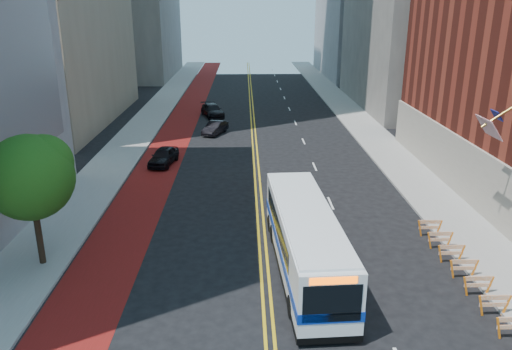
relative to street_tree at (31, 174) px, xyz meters
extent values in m
plane|color=black|center=(11.24, -6.04, -4.91)|extent=(160.00, 160.00, 0.00)
cube|color=gray|center=(-0.76, 23.96, -4.84)|extent=(4.00, 140.00, 0.15)
cube|color=gray|center=(23.24, 23.96, -4.84)|extent=(4.00, 140.00, 0.15)
cube|color=#5F120D|center=(3.14, 23.96, -4.91)|extent=(3.60, 140.00, 0.01)
cube|color=gold|center=(11.06, 23.96, -4.91)|extent=(0.14, 140.00, 0.01)
cube|color=gold|center=(11.42, 23.96, -4.91)|extent=(0.14, 140.00, 0.01)
cube|color=silver|center=(16.04, -0.04, -4.90)|extent=(0.14, 2.20, 0.01)
cube|color=silver|center=(16.04, 7.96, -4.90)|extent=(0.14, 2.20, 0.01)
cube|color=silver|center=(16.04, 15.96, -4.90)|extent=(0.14, 2.20, 0.01)
cube|color=silver|center=(16.04, 23.96, -4.90)|extent=(0.14, 2.20, 0.01)
cube|color=silver|center=(16.04, 31.96, -4.90)|extent=(0.14, 2.20, 0.01)
cube|color=silver|center=(16.04, 39.96, -4.90)|extent=(0.14, 2.20, 0.01)
cube|color=silver|center=(16.04, 47.96, -4.90)|extent=(0.14, 2.20, 0.01)
cube|color=silver|center=(16.04, 55.96, -4.90)|extent=(0.14, 2.20, 0.01)
cube|color=silver|center=(16.04, 63.96, -4.90)|extent=(0.14, 2.20, 0.01)
cube|color=silver|center=(16.04, 71.96, -4.90)|extent=(0.14, 2.20, 0.01)
cube|color=silver|center=(16.04, 79.96, -4.90)|extent=(0.14, 2.20, 0.01)
cube|color=#9E9384|center=(25.29, 5.96, -2.91)|extent=(0.50, 36.00, 4.00)
cube|color=black|center=(25.39, 6.96, -3.81)|extent=(0.35, 2.80, 2.20)
cube|color=black|center=(25.39, 13.96, -3.81)|extent=(0.35, 2.80, 2.20)
cylinder|color=#A57F33|center=(23.94, 1.96, 2.69)|extent=(2.85, 0.12, 2.05)
cube|color=#B21419|center=(22.94, 1.96, 1.69)|extent=(0.75, 1.90, 1.05)
cube|color=navy|center=(23.49, 2.41, 2.24)|extent=(0.39, 0.85, 0.52)
cube|color=orange|center=(20.29, -6.49, -4.41)|extent=(0.32, 0.06, 0.99)
cube|color=orange|center=(20.29, -4.94, -4.41)|extent=(0.32, 0.06, 0.99)
cube|color=orange|center=(21.39, -4.94, -4.41)|extent=(0.32, 0.06, 0.99)
cube|color=orange|center=(20.84, -4.94, -4.01)|extent=(1.25, 0.05, 0.22)
cube|color=orange|center=(20.84, -4.94, -4.36)|extent=(1.25, 0.05, 0.18)
cube|color=orange|center=(20.29, -3.39, -4.41)|extent=(0.32, 0.06, 0.99)
cube|color=orange|center=(21.39, -3.39, -4.41)|extent=(0.32, 0.06, 0.99)
cube|color=orange|center=(20.84, -3.39, -4.01)|extent=(1.25, 0.05, 0.22)
cube|color=orange|center=(20.84, -3.39, -4.36)|extent=(1.25, 0.05, 0.18)
cube|color=orange|center=(20.29, -1.84, -4.41)|extent=(0.32, 0.06, 0.99)
cube|color=orange|center=(21.39, -1.84, -4.41)|extent=(0.32, 0.06, 0.99)
cube|color=orange|center=(20.84, -1.84, -4.01)|extent=(1.25, 0.05, 0.22)
cube|color=orange|center=(20.84, -1.84, -4.36)|extent=(1.25, 0.05, 0.18)
cube|color=orange|center=(20.29, -0.29, -4.41)|extent=(0.32, 0.06, 0.99)
cube|color=orange|center=(21.39, -0.29, -4.41)|extent=(0.32, 0.06, 0.99)
cube|color=orange|center=(20.84, -0.29, -4.01)|extent=(1.25, 0.05, 0.22)
cube|color=orange|center=(20.84, -0.29, -4.36)|extent=(1.25, 0.05, 0.18)
cube|color=orange|center=(20.29, 1.26, -4.41)|extent=(0.32, 0.06, 0.99)
cube|color=orange|center=(21.39, 1.26, -4.41)|extent=(0.32, 0.06, 0.99)
cube|color=orange|center=(20.84, 1.26, -4.01)|extent=(1.25, 0.05, 0.22)
cube|color=orange|center=(20.84, 1.26, -4.36)|extent=(1.25, 0.05, 0.18)
cube|color=orange|center=(20.29, 2.81, -4.41)|extent=(0.32, 0.06, 0.99)
cube|color=orange|center=(21.39, 2.81, -4.41)|extent=(0.32, 0.06, 0.99)
cube|color=orange|center=(20.84, 2.81, -4.01)|extent=(1.25, 0.05, 0.22)
cube|color=orange|center=(20.84, 2.81, -4.36)|extent=(1.25, 0.05, 0.18)
cylinder|color=black|center=(-0.06, -0.04, -3.16)|extent=(0.32, 0.32, 3.20)
sphere|color=#164F11|center=(-0.06, -0.04, -0.16)|extent=(4.20, 4.20, 4.20)
sphere|color=#164F11|center=(0.54, 0.36, 0.44)|extent=(2.80, 2.80, 2.80)
sphere|color=#164F11|center=(-0.56, -0.34, 0.24)|extent=(2.40, 2.40, 2.40)
cube|color=white|center=(13.22, -0.94, -3.15)|extent=(3.21, 12.04, 2.83)
cube|color=#092B99|center=(13.22, -0.94, -3.57)|extent=(3.25, 12.08, 0.45)
cube|color=black|center=(13.18, -0.15, -2.68)|extent=(3.07, 8.47, 0.94)
cube|color=black|center=(13.54, -6.86, -2.92)|extent=(2.27, 0.22, 1.59)
cube|color=black|center=(12.91, 4.98, -2.73)|extent=(2.07, 0.21, 0.99)
cube|color=#FF5905|center=(13.54, -6.87, -1.93)|extent=(1.81, 0.17, 0.30)
cube|color=white|center=(13.22, -0.94, -1.68)|extent=(3.05, 11.43, 0.12)
cube|color=black|center=(13.22, -0.94, -4.56)|extent=(3.24, 12.07, 0.30)
cylinder|color=black|center=(12.25, -4.81, -4.41)|extent=(0.35, 1.01, 0.99)
cylinder|color=black|center=(14.59, -4.69, -4.41)|extent=(0.35, 1.01, 0.99)
cylinder|color=black|center=(11.88, 2.33, -4.41)|extent=(0.35, 1.01, 0.99)
cylinder|color=black|center=(14.22, 2.45, -4.41)|extent=(0.35, 1.01, 0.99)
cylinder|color=black|center=(11.80, 3.76, -4.41)|extent=(0.35, 1.01, 0.99)
cylinder|color=black|center=(14.14, 3.88, -4.41)|extent=(0.35, 1.01, 0.99)
imported|color=black|center=(3.55, 16.85, -4.20)|extent=(2.40, 4.42, 1.43)
imported|color=black|center=(7.28, 27.14, -4.26)|extent=(2.70, 4.15, 1.29)
imported|color=black|center=(6.48, 35.67, -4.20)|extent=(3.39, 5.29, 1.43)
camera|label=1|loc=(10.29, -22.95, 7.71)|focal=35.00mm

